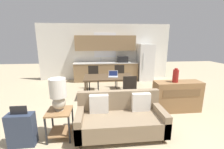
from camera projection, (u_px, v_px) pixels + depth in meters
The scene contains 15 objects.
ground_plane at pixel (118, 133), 3.23m from camera, with size 20.00×20.00×0.00m, color tan.
wall_back at pixel (105, 52), 7.40m from camera, with size 6.40×0.07×2.70m.
kitchen_counter at pixel (106, 63), 7.23m from camera, with size 3.04×0.65×2.15m.
refrigerator at pixel (145, 62), 7.31m from camera, with size 0.71×0.74×1.76m.
dining_table at pixel (109, 78), 5.15m from camera, with size 1.66×0.90×0.73m.
couch at pixel (120, 118), 3.18m from camera, with size 1.81×0.80×0.87m.
side_table at pixel (60, 120), 3.02m from camera, with size 0.47×0.47×0.59m.
table_lamp at pixel (58, 93), 2.93m from camera, with size 0.32×0.32×0.65m.
credenza at pixel (177, 96), 4.18m from camera, with size 1.29×0.43×0.85m.
vase at pixel (176, 76), 3.99m from camera, with size 0.15×0.15×0.38m.
dining_chair_far_left at pixel (94, 77), 5.91m from camera, with size 0.43×0.43×0.96m.
dining_chair_far_right at pixel (120, 76), 6.06m from camera, with size 0.44×0.44×0.96m.
dining_chair_near_right at pixel (129, 90), 4.44m from camera, with size 0.43×0.43×0.96m.
laptop at pixel (113, 75), 5.11m from camera, with size 0.35×0.30×0.20m.
suitcase at pixel (22, 130), 2.80m from camera, with size 0.48×0.22×0.80m.
Camera 1 is at (-0.43, -2.83, 1.98)m, focal length 24.00 mm.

